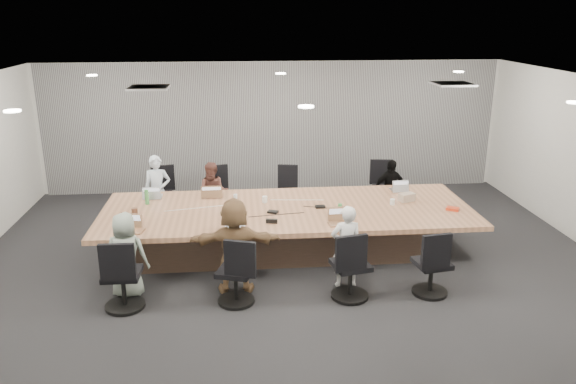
{
  "coord_description": "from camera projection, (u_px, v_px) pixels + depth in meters",
  "views": [
    {
      "loc": [
        -0.79,
        -8.09,
        3.79
      ],
      "look_at": [
        0.0,
        0.4,
        1.05
      ],
      "focal_mm": 35.0,
      "sensor_mm": 36.0,
      "label": 1
    }
  ],
  "objects": [
    {
      "name": "floor",
      "position": [
        290.0,
        263.0,
        8.89
      ],
      "size": [
        10.0,
        8.0,
        0.0
      ],
      "primitive_type": "cube",
      "color": "black",
      "rests_on": "ground"
    },
    {
      "name": "ceiling",
      "position": [
        291.0,
        84.0,
        8.04
      ],
      "size": [
        10.0,
        8.0,
        0.0
      ],
      "primitive_type": "cube",
      "color": "white",
      "rests_on": "wall_back"
    },
    {
      "name": "wall_back",
      "position": [
        273.0,
        127.0,
        12.26
      ],
      "size": [
        10.0,
        0.0,
        2.8
      ],
      "primitive_type": "cube",
      "rotation": [
        1.57,
        0.0,
        0.0
      ],
      "color": "beige",
      "rests_on": "ground"
    },
    {
      "name": "wall_front",
      "position": [
        337.0,
        313.0,
        4.67
      ],
      "size": [
        10.0,
        0.0,
        2.8
      ],
      "primitive_type": "cube",
      "rotation": [
        -1.57,
        0.0,
        0.0
      ],
      "color": "beige",
      "rests_on": "ground"
    },
    {
      "name": "curtain",
      "position": [
        273.0,
        127.0,
        12.18
      ],
      "size": [
        9.8,
        0.04,
        2.8
      ],
      "primitive_type": "cube",
      "color": "gray",
      "rests_on": "ground"
    },
    {
      "name": "conference_table",
      "position": [
        287.0,
        228.0,
        9.24
      ],
      "size": [
        6.0,
        2.2,
        0.74
      ],
      "color": "#4F3A2F",
      "rests_on": "ground"
    },
    {
      "name": "chair_0",
      "position": [
        161.0,
        199.0,
        10.65
      ],
      "size": [
        0.63,
        0.63,
        0.81
      ],
      "primitive_type": null,
      "rotation": [
        0.0,
        0.0,
        3.32
      ],
      "color": "black",
      "rests_on": "ground"
    },
    {
      "name": "chair_1",
      "position": [
        215.0,
        198.0,
        10.75
      ],
      "size": [
        0.64,
        0.64,
        0.77
      ],
      "primitive_type": null,
      "rotation": [
        0.0,
        0.0,
        3.42
      ],
      "color": "black",
      "rests_on": "ground"
    },
    {
      "name": "chair_2",
      "position": [
        291.0,
        197.0,
        10.89
      ],
      "size": [
        0.57,
        0.57,
        0.72
      ],
      "primitive_type": null,
      "rotation": [
        0.0,
        0.0,
        2.94
      ],
      "color": "black",
      "rests_on": "ground"
    },
    {
      "name": "chair_3",
      "position": [
        385.0,
        192.0,
        11.04
      ],
      "size": [
        0.63,
        0.63,
        0.82
      ],
      "primitive_type": null,
      "rotation": [
        0.0,
        0.0,
        3.0
      ],
      "color": "black",
      "rests_on": "ground"
    },
    {
      "name": "chair_4",
      "position": [
        123.0,
        279.0,
        7.42
      ],
      "size": [
        0.57,
        0.57,
        0.83
      ],
      "primitive_type": null,
      "rotation": [
        0.0,
        0.0,
        -0.02
      ],
      "color": "black",
      "rests_on": "ground"
    },
    {
      "name": "chair_5",
      "position": [
        236.0,
        276.0,
        7.56
      ],
      "size": [
        0.66,
        0.66,
        0.78
      ],
      "primitive_type": null,
      "rotation": [
        0.0,
        0.0,
        -0.3
      ],
      "color": "black",
      "rests_on": "ground"
    },
    {
      "name": "chair_6",
      "position": [
        350.0,
        270.0,
        7.69
      ],
      "size": [
        0.66,
        0.66,
        0.82
      ],
      "primitive_type": null,
      "rotation": [
        0.0,
        0.0,
        0.21
      ],
      "color": "black",
      "rests_on": "ground"
    },
    {
      "name": "chair_7",
      "position": [
        431.0,
        268.0,
        7.8
      ],
      "size": [
        0.61,
        0.61,
        0.78
      ],
      "primitive_type": null,
      "rotation": [
        0.0,
        0.0,
        0.17
      ],
      "color": "black",
      "rests_on": "ground"
    },
    {
      "name": "person_0",
      "position": [
        158.0,
        191.0,
        10.24
      ],
      "size": [
        0.5,
        0.34,
        1.33
      ],
      "primitive_type": "imported",
      "rotation": [
        0.0,
        0.0,
        6.32
      ],
      "color": "silver",
      "rests_on": "ground"
    },
    {
      "name": "laptop_0",
      "position": [
        153.0,
        196.0,
        9.7
      ],
      "size": [
        0.31,
        0.22,
        0.02
      ],
      "primitive_type": "cube",
      "rotation": [
        0.0,
        0.0,
        3.15
      ],
      "color": "#B2B2B7",
      "rests_on": "conference_table"
    },
    {
      "name": "person_1",
      "position": [
        214.0,
        194.0,
        10.36
      ],
      "size": [
        0.61,
        0.49,
        1.18
      ],
      "primitive_type": "imported",
      "rotation": [
        0.0,
        0.0,
        6.21
      ],
      "color": "brown",
      "rests_on": "ground"
    },
    {
      "name": "laptop_1",
      "position": [
        212.0,
        195.0,
        9.79
      ],
      "size": [
        0.36,
        0.25,
        0.02
      ],
      "primitive_type": "cube",
      "rotation": [
        0.0,
        0.0,
        3.14
      ],
      "color": "#8C6647",
      "rests_on": "conference_table"
    },
    {
      "name": "person_3",
      "position": [
        390.0,
        189.0,
        10.65
      ],
      "size": [
        0.72,
        0.4,
        1.15
      ],
      "primitive_type": "imported",
      "rotation": [
        0.0,
        0.0,
        6.46
      ],
      "color": "black",
      "rests_on": "ground"
    },
    {
      "name": "laptop_3",
      "position": [
        398.0,
        189.0,
        10.08
      ],
      "size": [
        0.31,
        0.22,
        0.02
      ],
      "primitive_type": "cube",
      "rotation": [
        0.0,
        0.0,
        3.21
      ],
      "color": "#B2B2B7",
      "rests_on": "conference_table"
    },
    {
      "name": "person_4",
      "position": [
        126.0,
        255.0,
        7.69
      ],
      "size": [
        0.65,
        0.47,
        1.22
      ],
      "primitive_type": "imported",
      "rotation": [
        0.0,
        0.0,
        2.99
      ],
      "color": "gray",
      "rests_on": "ground"
    },
    {
      "name": "laptop_4",
      "position": [
        132.0,
        231.0,
        8.17
      ],
      "size": [
        0.37,
        0.29,
        0.02
      ],
      "primitive_type": "cube",
      "rotation": [
        0.0,
        0.0,
        -0.2
      ],
      "color": "#8C6647",
      "rests_on": "conference_table"
    },
    {
      "name": "person_5",
      "position": [
        235.0,
        246.0,
        7.8
      ],
      "size": [
        1.29,
        0.45,
        1.38
      ],
      "primitive_type": "imported",
      "rotation": [
        0.0,
        0.0,
        3.11
      ],
      "color": "brown",
      "rests_on": "ground"
    },
    {
      "name": "laptop_5",
      "position": [
        235.0,
        227.0,
        8.3
      ],
      "size": [
        0.32,
        0.24,
        0.02
      ],
      "primitive_type": "cube",
      "rotation": [
        0.0,
        0.0,
        -0.13
      ],
      "color": "#B2B2B7",
      "rests_on": "conference_table"
    },
    {
      "name": "person_6",
      "position": [
        346.0,
        247.0,
        7.96
      ],
      "size": [
        0.46,
        0.32,
        1.23
      ],
      "primitive_type": "imported",
      "rotation": [
        0.0,
        0.0,
        3.19
      ],
      "color": "silver",
      "rests_on": "ground"
    },
    {
      "name": "laptop_6",
      "position": [
        339.0,
        224.0,
        8.44
      ],
      "size": [
        0.34,
        0.24,
        0.02
      ],
      "primitive_type": "cube",
      "rotation": [
        0.0,
        0.0,
        0.06
      ],
      "color": "#8C6647",
      "rests_on": "conference_table"
    },
    {
      "name": "bottle_green_left",
      "position": [
        147.0,
        197.0,
        9.3
      ],
      "size": [
        0.09,
        0.09,
        0.24
      ],
      "primitive_type": "cylinder",
      "rotation": [
        0.0,
        0.0,
        0.42
      ],
      "color": "#42974A",
      "rests_on": "conference_table"
    },
    {
      "name": "bottle_green_right",
      "position": [
        340.0,
        211.0,
        8.7
      ],
      "size": [
        0.08,
        0.08,
        0.22
      ],
      "primitive_type": "cylinder",
      "rotation": [
        0.0,
        0.0,
        0.25
      ],
      "color": "#42974A",
      "rests_on": "conference_table"
    },
    {
      "name": "bottle_clear",
      "position": [
        236.0,
        200.0,
        9.2
      ],
      "size": [
        0.08,
        0.08,
        0.21
      ],
      "primitive_type": "cylinder",
      "rotation": [
        0.0,
        0.0,
        -0.36
      ],
      "color": "silver",
      "rests_on": "conference_table"
    },
    {
      "name": "cup_white_far",
      "position": [
        265.0,
        199.0,
        9.41
      ],
      "size": [
        0.11,
        0.11,
        0.11
      ],
      "primitive_type": "cylinder",
      "rotation": [
        0.0,
        0.0,
        -0.28
      ],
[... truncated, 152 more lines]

